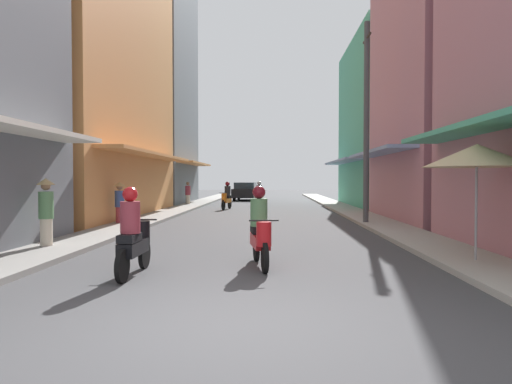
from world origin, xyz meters
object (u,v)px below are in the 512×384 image
object	(u,v)px
pedestrian_foreground	(188,194)
vendor_umbrella	(477,156)
parked_car	(246,191)
motorbike_black	(134,236)
pedestrian_crossing	(120,201)
utility_pole	(366,122)
motorbike_white	(260,195)
pedestrian_midway	(46,210)
motorbike_red	(260,231)
motorbike_orange	(227,197)

from	to	relation	value
pedestrian_foreground	vendor_umbrella	distance (m)	22.32
parked_car	motorbike_black	bearing A→B (deg)	-90.49
pedestrian_crossing	utility_pole	xyz separation A→B (m)	(9.04, 0.69, 2.92)
motorbike_white	pedestrian_midway	bearing A→B (deg)	-103.40
motorbike_red	pedestrian_foreground	distance (m)	21.01
motorbike_red	pedestrian_foreground	world-z (taller)	motorbike_red
parked_car	pedestrian_midway	distance (m)	26.71
motorbike_white	pedestrian_crossing	distance (m)	14.24
motorbike_black	pedestrian_foreground	world-z (taller)	motorbike_black
motorbike_black	pedestrian_crossing	xyz separation A→B (m)	(-3.12, 8.50, 0.21)
pedestrian_foreground	vendor_umbrella	xyz separation A→B (m)	(9.44, -20.17, 1.41)
pedestrian_crossing	vendor_umbrella	world-z (taller)	vendor_umbrella
vendor_umbrella	parked_car	bearing A→B (deg)	102.41
motorbike_red	motorbike_orange	xyz separation A→B (m)	(-2.37, 17.00, 0.00)
pedestrian_midway	pedestrian_foreground	size ratio (longest dim) A/B	1.13
motorbike_white	pedestrian_midway	size ratio (longest dim) A/B	1.03
parked_car	pedestrian_crossing	bearing A→B (deg)	-99.20
parked_car	pedestrian_crossing	size ratio (longest dim) A/B	2.61
motorbike_white	pedestrian_foreground	bearing A→B (deg)	-172.16
motorbike_black	utility_pole	world-z (taller)	utility_pole
motorbike_red	pedestrian_midway	world-z (taller)	pedestrian_midway
motorbike_orange	vendor_umbrella	size ratio (longest dim) A/B	0.75
motorbike_white	motorbike_black	bearing A→B (deg)	-94.20
parked_car	motorbike_red	bearing A→B (deg)	-86.04
motorbike_red	pedestrian_crossing	distance (m)	9.25
pedestrian_crossing	pedestrian_foreground	xyz separation A→B (m)	(0.12, 12.80, -0.15)
motorbike_white	pedestrian_crossing	size ratio (longest dim) A/B	1.11
motorbike_black	pedestrian_foreground	xyz separation A→B (m)	(-2.99, 21.30, 0.06)
vendor_umbrella	pedestrian_foreground	bearing A→B (deg)	115.08
motorbike_orange	motorbike_black	world-z (taller)	same
motorbike_orange	utility_pole	size ratio (longest dim) A/B	0.24
parked_car	pedestrian_foreground	bearing A→B (deg)	-112.11
pedestrian_foreground	utility_pole	size ratio (longest dim) A/B	0.20
motorbike_white	vendor_umbrella	xyz separation A→B (m)	(4.84, -20.80, 1.47)
motorbike_white	pedestrian_crossing	world-z (taller)	pedestrian_crossing
motorbike_orange	pedestrian_foreground	size ratio (longest dim) A/B	1.17
motorbike_black	vendor_umbrella	distance (m)	6.71
motorbike_orange	pedestrian_crossing	distance (m)	9.90
pedestrian_crossing	pedestrian_foreground	size ratio (longest dim) A/B	1.05
pedestrian_crossing	vendor_umbrella	bearing A→B (deg)	-37.62
motorbike_black	vendor_umbrella	xyz separation A→B (m)	(6.45, 1.13, 1.47)
parked_car	utility_pole	bearing A→B (deg)	-74.24
motorbike_orange	pedestrian_foreground	bearing A→B (deg)	130.21
utility_pole	motorbike_white	bearing A→B (deg)	108.69
motorbike_black	pedestrian_midway	size ratio (longest dim) A/B	1.04
motorbike_white	parked_car	world-z (taller)	motorbike_white
motorbike_black	parked_car	bearing A→B (deg)	89.51
pedestrian_crossing	motorbike_orange	bearing A→B (deg)	72.56
motorbike_red	pedestrian_midway	xyz separation A→B (m)	(-5.17, 1.82, 0.27)
pedestrian_foreground	motorbike_black	bearing A→B (deg)	-82.00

